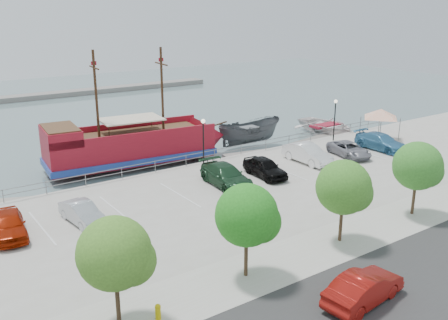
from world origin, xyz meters
TOP-DOWN VIEW (x-y plane):
  - ground at (0.00, 0.00)m, footprint 160.00×160.00m
  - street at (0.00, -16.00)m, footprint 100.00×8.00m
  - sidewalk at (0.00, -10.00)m, footprint 100.00×4.00m
  - seawall_railing at (0.00, 7.80)m, footprint 50.00×0.06m
  - far_shore at (10.00, 55.00)m, footprint 40.00×3.00m
  - pirate_ship at (-2.32, 13.27)m, footprint 18.10×6.65m
  - patrol_boat at (9.35, 12.17)m, footprint 7.52×3.82m
  - speedboat at (20.20, 11.55)m, footprint 5.48×7.63m
  - dock_west at (-15.34, 9.20)m, footprint 7.50×4.68m
  - dock_mid at (7.86, 9.20)m, footprint 6.71×3.06m
  - dock_east at (16.02, 9.20)m, footprint 8.04×3.51m
  - canopy_tent at (20.19, 4.06)m, footprint 4.86×4.86m
  - street_sedan at (-4.96, -15.08)m, footprint 4.76×2.13m
  - fire_hydrant at (-13.49, -10.80)m, footprint 0.28×0.28m
  - lamp_post_mid at (0.00, 6.50)m, footprint 0.36×0.36m
  - lamp_post_right at (16.00, 6.50)m, footprint 0.36×0.36m
  - tree_b at (-14.85, -10.07)m, footprint 3.30×3.20m
  - tree_c at (-7.85, -10.07)m, footprint 3.30×3.20m
  - tree_d at (-0.85, -10.07)m, footprint 3.30×3.20m
  - tree_e at (6.15, -10.07)m, footprint 3.30×3.20m
  - parked_car_a at (-16.89, 1.87)m, footprint 2.39×4.74m
  - parked_car_b at (-12.59, 1.26)m, footprint 1.92×4.29m
  - parked_car_d at (-1.01, 1.73)m, footprint 2.72×5.75m
  - parked_car_e at (2.84, 1.66)m, footprint 2.24×4.74m
  - parked_car_f at (8.38, 2.46)m, footprint 1.83×5.07m
  - parked_car_g at (12.92, 1.68)m, footprint 3.13×5.12m
  - parked_car_h at (17.17, 1.44)m, footprint 2.24×5.45m

SIDE VIEW (x-z plane):
  - ground at x=0.00m, z-range -1.00..-1.00m
  - dock_mid at x=7.86m, z-range -1.00..-0.63m
  - dock_west at x=-15.34m, z-range -1.00..-0.59m
  - dock_east at x=16.02m, z-range -1.00..-0.56m
  - far_shore at x=10.00m, z-range -1.00..-0.20m
  - speedboat at x=20.20m, z-range -1.00..0.57m
  - street at x=0.00m, z-range -0.01..0.03m
  - sidewalk at x=0.00m, z-range -0.01..0.04m
  - patrol_boat at x=9.35m, z-range -1.00..1.78m
  - fire_hydrant at x=-13.49m, z-range 0.03..0.83m
  - seawall_railing at x=0.00m, z-range 0.03..1.03m
  - parked_car_g at x=12.92m, z-range 0.00..1.33m
  - parked_car_b at x=-12.59m, z-range 0.00..1.37m
  - street_sedan at x=-4.96m, z-range 0.00..1.52m
  - parked_car_a at x=-16.89m, z-range 0.00..1.55m
  - parked_car_e at x=2.84m, z-range 0.00..1.57m
  - parked_car_h at x=17.17m, z-range 0.00..1.58m
  - parked_car_d at x=-1.01m, z-range 0.00..1.62m
  - parked_car_f at x=8.38m, z-range 0.00..1.66m
  - pirate_ship at x=-2.32m, z-range -4.76..6.54m
  - lamp_post_mid at x=0.00m, z-range 0.80..5.08m
  - lamp_post_right at x=16.00m, z-range 0.80..5.08m
  - canopy_tent at x=20.19m, z-range 1.38..5.11m
  - tree_b at x=-14.85m, z-range 0.80..5.80m
  - tree_c at x=-7.85m, z-range 0.80..5.80m
  - tree_d at x=-0.85m, z-range 0.80..5.80m
  - tree_e at x=6.15m, z-range 0.80..5.80m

